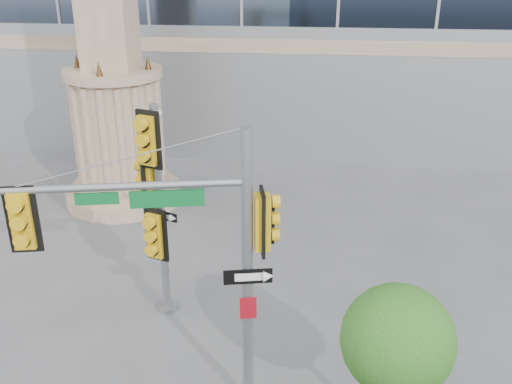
# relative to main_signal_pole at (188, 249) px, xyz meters

# --- Properties ---
(ground) EXTENTS (120.00, 120.00, 0.00)m
(ground) POSITION_rel_main_signal_pole_xyz_m (1.03, 1.43, -3.84)
(ground) COLOR #545456
(ground) RESTS_ON ground
(monument) EXTENTS (4.40, 4.40, 16.60)m
(monument) POSITION_rel_main_signal_pole_xyz_m (-4.97, 10.43, 1.68)
(monument) COLOR gray
(monument) RESTS_ON ground
(main_signal_pole) EXTENTS (4.76, 1.38, 6.20)m
(main_signal_pole) POSITION_rel_main_signal_pole_xyz_m (0.00, 0.00, 0.00)
(main_signal_pole) COLOR slate
(main_signal_pole) RESTS_ON ground
(secondary_signal_pole) EXTENTS (0.98, 0.92, 5.71)m
(secondary_signal_pole) POSITION_rel_main_signal_pole_xyz_m (-1.60, 3.33, -0.49)
(secondary_signal_pole) COLOR slate
(secondary_signal_pole) RESTS_ON ground
(street_tree) EXTENTS (2.19, 2.14, 3.41)m
(street_tree) POSITION_rel_main_signal_pole_xyz_m (4.02, -0.35, -1.59)
(street_tree) COLOR gray
(street_tree) RESTS_ON ground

